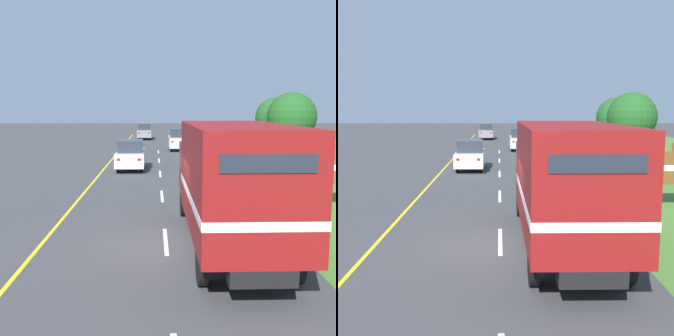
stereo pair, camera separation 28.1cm
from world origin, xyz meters
TOP-DOWN VIEW (x-y plane):
  - ground_plane at (0.00, 0.00)m, footprint 200.00×200.00m
  - edge_line_yellow at (-3.70, 17.92)m, footprint 0.12×69.66m
  - centre_dash_near at (0.00, 0.43)m, footprint 0.12×2.60m
  - centre_dash_mid_a at (0.00, 7.03)m, footprint 0.12×2.60m
  - centre_dash_mid_b at (0.00, 13.63)m, footprint 0.12×2.60m
  - centre_dash_far at (0.00, 20.23)m, footprint 0.12×2.60m
  - centre_dash_farthest at (0.00, 26.83)m, footprint 0.12×2.60m
  - horse_trailer_truck at (1.82, -0.29)m, footprint 2.51×8.38m
  - lead_car_white at (-1.90, 15.46)m, footprint 1.80×4.27m
  - lead_car_silver_ahead at (1.91, 28.30)m, footprint 1.80×4.39m
  - lead_car_grey_ahead at (-1.65, 42.70)m, footprint 1.80×4.62m
  - highway_sign at (6.44, 4.50)m, footprint 2.32×0.09m
  - roadside_tree_mid at (8.72, 15.78)m, footprint 3.25×3.25m
  - roadside_tree_far at (9.59, 22.57)m, footprint 3.26×3.26m

SIDE VIEW (x-z plane):
  - ground_plane at x=0.00m, z-range 0.00..0.00m
  - edge_line_yellow at x=-3.70m, z-range 0.00..0.01m
  - centre_dash_near at x=0.00m, z-range 0.00..0.01m
  - centre_dash_mid_a at x=0.00m, z-range 0.00..0.01m
  - centre_dash_mid_b at x=0.00m, z-range 0.00..0.01m
  - centre_dash_far at x=0.00m, z-range 0.00..0.01m
  - centre_dash_farthest at x=0.00m, z-range 0.00..0.01m
  - lead_car_white at x=-1.90m, z-range 0.01..1.96m
  - lead_car_grey_ahead at x=-1.65m, z-range 0.00..2.04m
  - lead_car_silver_ahead at x=1.91m, z-range -0.01..2.09m
  - highway_sign at x=6.44m, z-range 0.30..2.94m
  - horse_trailer_truck at x=1.82m, z-range 0.21..3.80m
  - roadside_tree_far at x=9.59m, z-range 0.80..5.67m
  - roadside_tree_mid at x=8.72m, z-range 0.89..5.93m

